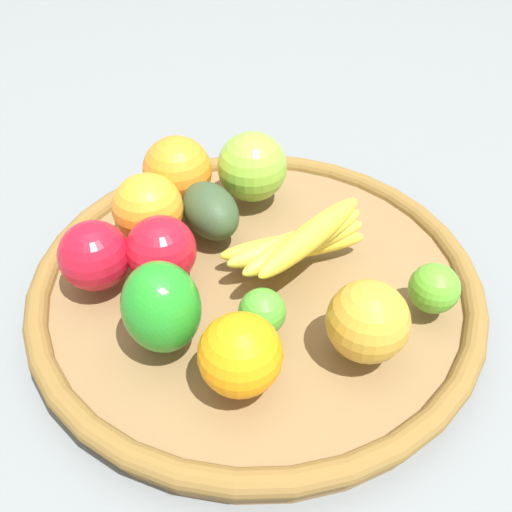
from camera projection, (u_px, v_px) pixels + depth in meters
The scene contains 14 objects.
ground_plane at pixel (256, 296), 0.59m from camera, with size 2.40×2.40×0.00m, color slate.
basket at pixel (256, 283), 0.58m from camera, with size 0.46×0.46×0.04m.
lime_1 at pixel (262, 312), 0.50m from camera, with size 0.04×0.04×0.04m, color green.
orange_0 at pixel (240, 355), 0.45m from camera, with size 0.07×0.07×0.07m, color orange.
orange_2 at pixel (148, 208), 0.59m from camera, with size 0.07×0.07×0.07m, color orange.
banana_bunch at pixel (301, 242), 0.56m from camera, with size 0.16×0.10×0.06m.
apple_2 at pixel (252, 167), 0.64m from camera, with size 0.08×0.08×0.08m, color #80BC39.
apple_0 at pixel (161, 250), 0.54m from camera, with size 0.07×0.07×0.07m, color red.
bell_pepper at pixel (161, 307), 0.48m from camera, with size 0.07×0.07×0.08m, color #218F24.
orange_1 at pixel (177, 171), 0.63m from camera, with size 0.08×0.08×0.08m, color orange.
avocado at pixel (210, 211), 0.60m from camera, with size 0.08×0.06×0.06m, color #31482C.
apple_3 at pixel (368, 321), 0.47m from camera, with size 0.07×0.07×0.07m, color gold.
apple_1 at pixel (94, 256), 0.54m from camera, with size 0.07×0.07×0.07m, color red.
lime_0 at pixel (434, 288), 0.52m from camera, with size 0.05×0.05×0.05m, color #58AB2B.
Camera 1 is at (-0.13, -0.39, 0.43)m, focal length 39.52 mm.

